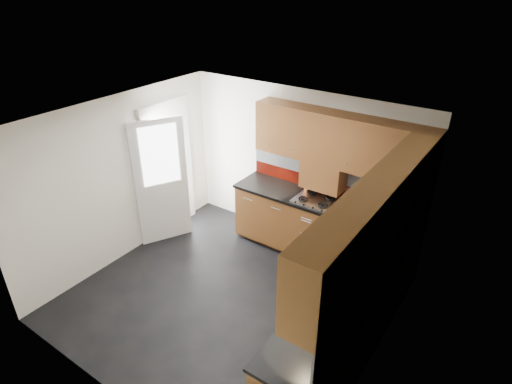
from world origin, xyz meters
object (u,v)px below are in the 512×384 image
Objects in this scene: gas_hob at (316,200)px; toaster at (409,220)px; food_processor at (364,268)px; utensil_pot at (309,184)px.

gas_hob is 1.28m from toaster.
toaster is 1.02× the size of food_processor.
gas_hob is 0.36m from utensil_pot.
utensil_pot is at bearing 174.86° from toaster.
toaster is (1.27, 0.10, 0.07)m from gas_hob.
toaster is at bearing 4.38° from gas_hob.
gas_hob is 1.54× the size of utensil_pot.
gas_hob is 2.23× the size of food_processor.
utensil_pot is at bearing 137.68° from gas_hob.
food_processor is at bearing -45.63° from gas_hob.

